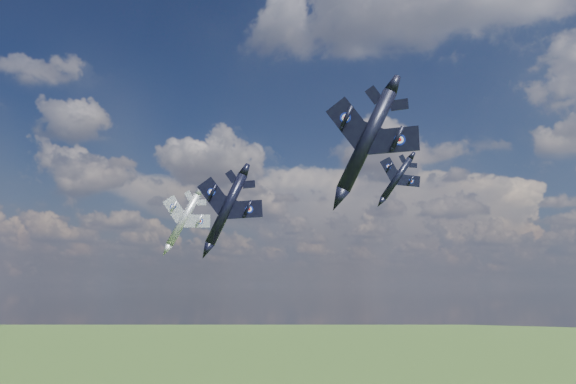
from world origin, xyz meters
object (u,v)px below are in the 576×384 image
at_px(jet_right_navy, 367,141).
at_px(jet_high_navy, 397,179).
at_px(jet_lead_navy, 226,209).
at_px(jet_left_silver, 183,220).

height_order(jet_right_navy, jet_high_navy, jet_high_navy).
bearing_deg(jet_high_navy, jet_right_navy, -99.41).
bearing_deg(jet_lead_navy, jet_left_silver, 117.12).
bearing_deg(jet_high_navy, jet_lead_navy, -138.45).
bearing_deg(jet_right_navy, jet_left_silver, 135.83).
relative_size(jet_right_navy, jet_left_silver, 1.02).
bearing_deg(jet_left_silver, jet_lead_navy, -63.55).
distance_m(jet_right_navy, jet_left_silver, 56.18).
xyz_separation_m(jet_lead_navy, jet_right_navy, (26.56, -19.82, 2.93)).
relative_size(jet_lead_navy, jet_high_navy, 1.22).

